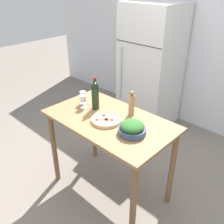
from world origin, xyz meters
name	(u,v)px	position (x,y,z in m)	size (l,w,h in m)	color
ground_plane	(110,189)	(0.00, 0.00, 0.00)	(14.00, 14.00, 0.00)	slate
wall_back	(208,43)	(0.00, 1.97, 1.30)	(6.40, 0.09, 2.60)	silver
refrigerator	(151,67)	(-0.65, 1.57, 0.91)	(0.79, 0.72, 1.82)	silver
prep_counter	(109,132)	(0.00, 0.00, 0.77)	(1.25, 0.72, 0.92)	olive
wine_bottle	(95,95)	(-0.25, 0.05, 1.08)	(0.08, 0.08, 0.34)	black
wine_glass_near	(83,99)	(-0.35, -0.02, 1.02)	(0.07, 0.07, 0.14)	silver
wine_glass_far	(83,95)	(-0.42, 0.04, 1.02)	(0.07, 0.07, 0.14)	silver
pepper_mill	(132,104)	(0.10, 0.21, 1.05)	(0.06, 0.06, 0.25)	#AD7F51
salad_bowl	(132,128)	(0.32, -0.05, 0.98)	(0.25, 0.25, 0.12)	#384C6B
homemade_pizza	(106,120)	(0.01, -0.05, 0.94)	(0.28, 0.28, 0.03)	#DBC189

